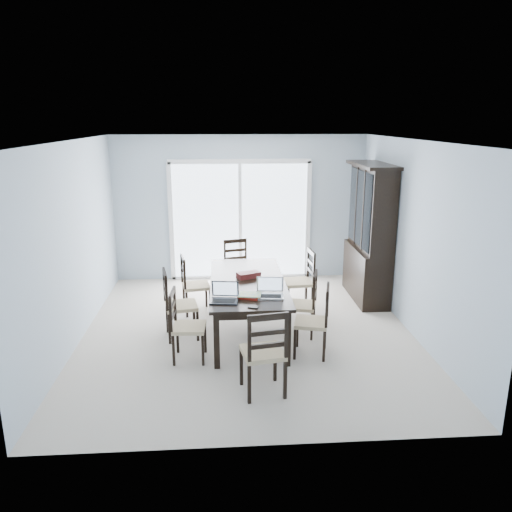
{
  "coord_description": "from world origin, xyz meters",
  "views": [
    {
      "loc": [
        -0.34,
        -6.39,
        2.87
      ],
      "look_at": [
        0.11,
        0.0,
        1.1
      ],
      "focal_mm": 35.0,
      "sensor_mm": 36.0,
      "label": 1
    }
  ],
  "objects_px": {
    "chair_end_near": "(265,344)",
    "chair_right_far": "(304,274)",
    "china_hutch": "(369,235)",
    "laptop_dark": "(224,298)",
    "game_box": "(248,275)",
    "dining_table": "(248,286)",
    "chair_left_far": "(190,278)",
    "chair_right_mid": "(307,297)",
    "hot_tub": "(218,240)",
    "chair_left_near": "(182,318)",
    "laptop_silver": "(270,293)",
    "chair_end_far": "(237,262)",
    "chair_right_near": "(318,313)",
    "cell_phone": "(253,307)",
    "chair_left_mid": "(174,297)"
  },
  "relations": [
    {
      "from": "chair_left_mid",
      "to": "chair_right_near",
      "type": "distance_m",
      "value": 1.93
    },
    {
      "from": "china_hutch",
      "to": "laptop_dark",
      "type": "height_order",
      "value": "china_hutch"
    },
    {
      "from": "chair_end_near",
      "to": "chair_right_far",
      "type": "bearing_deg",
      "value": 62.04
    },
    {
      "from": "dining_table",
      "to": "cell_phone",
      "type": "height_order",
      "value": "cell_phone"
    },
    {
      "from": "dining_table",
      "to": "laptop_dark",
      "type": "xyz_separation_m",
      "value": [
        -0.33,
        -0.78,
        0.13
      ]
    },
    {
      "from": "chair_end_far",
      "to": "chair_right_far",
      "type": "bearing_deg",
      "value": 127.89
    },
    {
      "from": "laptop_dark",
      "to": "cell_phone",
      "type": "bearing_deg",
      "value": -25.44
    },
    {
      "from": "chair_left_near",
      "to": "chair_left_mid",
      "type": "xyz_separation_m",
      "value": [
        -0.15,
        0.65,
        0.03
      ]
    },
    {
      "from": "laptop_dark",
      "to": "chair_end_near",
      "type": "bearing_deg",
      "value": -56.85
    },
    {
      "from": "chair_right_near",
      "to": "cell_phone",
      "type": "xyz_separation_m",
      "value": [
        -0.82,
        -0.26,
        0.2
      ]
    },
    {
      "from": "chair_right_far",
      "to": "laptop_dark",
      "type": "xyz_separation_m",
      "value": [
        -1.23,
        -1.59,
        0.23
      ]
    },
    {
      "from": "game_box",
      "to": "chair_right_mid",
      "type": "bearing_deg",
      "value": -18.66
    },
    {
      "from": "chair_right_far",
      "to": "chair_left_mid",
      "type": "bearing_deg",
      "value": 110.65
    },
    {
      "from": "chair_right_near",
      "to": "chair_right_far",
      "type": "distance_m",
      "value": 1.55
    },
    {
      "from": "china_hutch",
      "to": "chair_end_far",
      "type": "distance_m",
      "value": 2.2
    },
    {
      "from": "game_box",
      "to": "chair_right_far",
      "type": "bearing_deg",
      "value": 37.18
    },
    {
      "from": "cell_phone",
      "to": "laptop_dark",
      "type": "bearing_deg",
      "value": 169.61
    },
    {
      "from": "chair_left_far",
      "to": "chair_end_near",
      "type": "xyz_separation_m",
      "value": [
        0.92,
        -2.46,
        0.06
      ]
    },
    {
      "from": "chair_end_near",
      "to": "hot_tub",
      "type": "height_order",
      "value": "chair_end_near"
    },
    {
      "from": "laptop_dark",
      "to": "game_box",
      "type": "xyz_separation_m",
      "value": [
        0.35,
        0.92,
        -0.02
      ]
    },
    {
      "from": "chair_right_mid",
      "to": "hot_tub",
      "type": "distance_m",
      "value": 3.93
    },
    {
      "from": "dining_table",
      "to": "chair_right_near",
      "type": "relative_size",
      "value": 2.1
    },
    {
      "from": "chair_end_near",
      "to": "laptop_silver",
      "type": "xyz_separation_m",
      "value": [
        0.15,
        1.01,
        0.2
      ]
    },
    {
      "from": "china_hutch",
      "to": "chair_right_far",
      "type": "xyz_separation_m",
      "value": [
        -1.12,
        -0.44,
        -0.49
      ]
    },
    {
      "from": "cell_phone",
      "to": "chair_right_near",
      "type": "bearing_deg",
      "value": 40.69
    },
    {
      "from": "laptop_dark",
      "to": "laptop_silver",
      "type": "relative_size",
      "value": 1.01
    },
    {
      "from": "dining_table",
      "to": "game_box",
      "type": "height_order",
      "value": "game_box"
    },
    {
      "from": "laptop_dark",
      "to": "cell_phone",
      "type": "distance_m",
      "value": 0.4
    },
    {
      "from": "china_hutch",
      "to": "chair_end_near",
      "type": "distance_m",
      "value": 3.53
    },
    {
      "from": "chair_right_near",
      "to": "game_box",
      "type": "bearing_deg",
      "value": 56.54
    },
    {
      "from": "chair_left_near",
      "to": "game_box",
      "type": "bearing_deg",
      "value": 138.6
    },
    {
      "from": "china_hutch",
      "to": "laptop_dark",
      "type": "distance_m",
      "value": 3.12
    },
    {
      "from": "laptop_silver",
      "to": "chair_end_far",
      "type": "bearing_deg",
      "value": 103.97
    },
    {
      "from": "chair_end_near",
      "to": "laptop_dark",
      "type": "distance_m",
      "value": 1.0
    },
    {
      "from": "chair_left_mid",
      "to": "chair_right_mid",
      "type": "distance_m",
      "value": 1.78
    },
    {
      "from": "china_hutch",
      "to": "laptop_silver",
      "type": "height_order",
      "value": "china_hutch"
    },
    {
      "from": "chair_end_far",
      "to": "laptop_dark",
      "type": "xyz_separation_m",
      "value": [
        -0.23,
        -2.36,
        0.24
      ]
    },
    {
      "from": "dining_table",
      "to": "hot_tub",
      "type": "height_order",
      "value": "hot_tub"
    },
    {
      "from": "hot_tub",
      "to": "chair_right_near",
      "type": "bearing_deg",
      "value": -73.95
    },
    {
      "from": "chair_left_far",
      "to": "chair_end_near",
      "type": "height_order",
      "value": "chair_end_near"
    },
    {
      "from": "chair_right_far",
      "to": "hot_tub",
      "type": "relative_size",
      "value": 0.56
    },
    {
      "from": "chair_end_far",
      "to": "china_hutch",
      "type": "bearing_deg",
      "value": 156.77
    },
    {
      "from": "chair_end_near",
      "to": "hot_tub",
      "type": "distance_m",
      "value": 5.3
    },
    {
      "from": "chair_left_far",
      "to": "chair_right_mid",
      "type": "bearing_deg",
      "value": 49.34
    },
    {
      "from": "chair_left_mid",
      "to": "hot_tub",
      "type": "bearing_deg",
      "value": 160.97
    },
    {
      "from": "dining_table",
      "to": "chair_end_near",
      "type": "relative_size",
      "value": 1.93
    },
    {
      "from": "chair_right_mid",
      "to": "cell_phone",
      "type": "relative_size",
      "value": 8.88
    },
    {
      "from": "game_box",
      "to": "hot_tub",
      "type": "relative_size",
      "value": 0.16
    },
    {
      "from": "chair_left_near",
      "to": "chair_end_far",
      "type": "xyz_separation_m",
      "value": [
        0.75,
        2.32,
        0.03
      ]
    },
    {
      "from": "chair_left_near",
      "to": "chair_right_far",
      "type": "relative_size",
      "value": 0.94
    }
  ]
}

